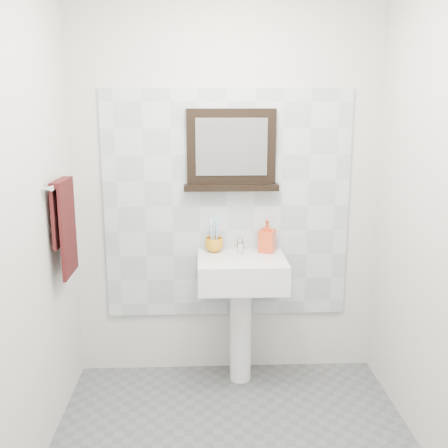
% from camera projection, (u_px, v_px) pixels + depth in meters
% --- Properties ---
extents(back_wall, '(2.00, 0.01, 2.50)m').
position_uv_depth(back_wall, '(227.00, 190.00, 3.42)').
color(back_wall, silver).
rests_on(back_wall, ground).
extents(front_wall, '(2.00, 0.01, 2.50)m').
position_uv_depth(front_wall, '(271.00, 333.00, 1.27)').
color(front_wall, silver).
rests_on(front_wall, ground).
extents(left_wall, '(0.01, 2.20, 2.50)m').
position_uv_depth(left_wall, '(12.00, 231.00, 2.30)').
color(left_wall, silver).
rests_on(left_wall, ground).
extents(splashback, '(1.60, 0.02, 1.50)m').
position_uv_depth(splashback, '(227.00, 206.00, 3.43)').
color(splashback, silver).
rests_on(splashback, back_wall).
extents(pedestal_sink, '(0.55, 0.44, 0.96)m').
position_uv_depth(pedestal_sink, '(241.00, 285.00, 3.33)').
color(pedestal_sink, white).
rests_on(pedestal_sink, ground).
extents(toothbrush_cup, '(0.12, 0.12, 0.09)m').
position_uv_depth(toothbrush_cup, '(214.00, 245.00, 3.41)').
color(toothbrush_cup, orange).
rests_on(toothbrush_cup, pedestal_sink).
extents(toothbrushes, '(0.05, 0.04, 0.21)m').
position_uv_depth(toothbrushes, '(214.00, 233.00, 3.39)').
color(toothbrushes, white).
rests_on(toothbrushes, toothbrush_cup).
extents(soap_dispenser, '(0.13, 0.13, 0.22)m').
position_uv_depth(soap_dispenser, '(267.00, 236.00, 3.39)').
color(soap_dispenser, red).
rests_on(soap_dispenser, pedestal_sink).
extents(framed_mirror, '(0.60, 0.11, 0.51)m').
position_uv_depth(framed_mirror, '(231.00, 152.00, 3.32)').
color(framed_mirror, black).
rests_on(framed_mirror, back_wall).
extents(towel_bar, '(0.07, 0.40, 0.03)m').
position_uv_depth(towel_bar, '(61.00, 183.00, 2.91)').
color(towel_bar, silver).
rests_on(towel_bar, left_wall).
extents(hand_towel, '(0.06, 0.30, 0.55)m').
position_uv_depth(hand_towel, '(64.00, 220.00, 2.95)').
color(hand_towel, black).
rests_on(hand_towel, towel_bar).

